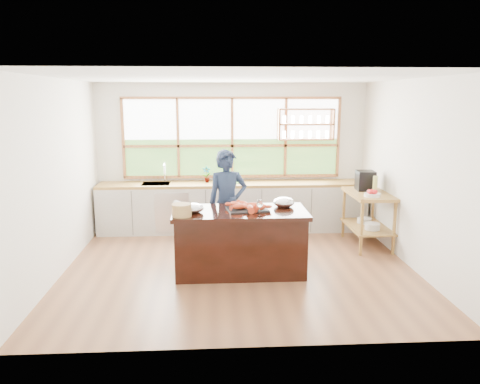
{
  "coord_description": "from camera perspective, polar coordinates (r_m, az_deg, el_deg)",
  "views": [
    {
      "loc": [
        -0.38,
        -6.48,
        2.44
      ],
      "look_at": [
        0.02,
        0.15,
        1.09
      ],
      "focal_mm": 35.0,
      "sensor_mm": 36.0,
      "label": 1
    }
  ],
  "objects": [
    {
      "name": "ground_plane",
      "position": [
        6.93,
        -0.1,
        -9.11
      ],
      "size": [
        5.0,
        5.0,
        0.0
      ],
      "primitive_type": "plane",
      "color": "brown"
    },
    {
      "name": "mixing_bowl_left",
      "position": [
        6.38,
        -5.7,
        -1.98
      ],
      "size": [
        0.28,
        0.28,
        0.14
      ],
      "primitive_type": "ellipsoid",
      "color": "silver",
      "rests_on": "island"
    },
    {
      "name": "wine_glass",
      "position": [
        6.13,
        2.43,
        -1.5
      ],
      "size": [
        0.08,
        0.08,
        0.22
      ],
      "color": "silver",
      "rests_on": "island"
    },
    {
      "name": "wine_bottle",
      "position": [
        7.83,
        16.15,
        0.81
      ],
      "size": [
        0.08,
        0.08,
        0.3
      ],
      "primitive_type": "cylinder",
      "rotation": [
        0.0,
        0.0,
        -0.12
      ],
      "color": "#AEB956",
      "rests_on": "right_shelf_unit"
    },
    {
      "name": "espresso_machine",
      "position": [
        8.13,
        15.03,
        1.36
      ],
      "size": [
        0.31,
        0.32,
        0.33
      ],
      "primitive_type": "cube",
      "rotation": [
        0.0,
        0.0,
        -0.06
      ],
      "color": "black",
      "rests_on": "right_shelf_unit"
    },
    {
      "name": "lobster_pile",
      "position": [
        6.48,
        0.87,
        -1.72
      ],
      "size": [
        0.55,
        0.48,
        0.08
      ],
      "color": "#D85F20",
      "rests_on": "slate_board"
    },
    {
      "name": "wicker_basket",
      "position": [
        6.19,
        -7.12,
        -2.21
      ],
      "size": [
        0.26,
        0.26,
        0.17
      ],
      "primitive_type": "cylinder",
      "color": "#A68C51",
      "rests_on": "island"
    },
    {
      "name": "potted_plant",
      "position": [
        8.59,
        -4.09,
        2.16
      ],
      "size": [
        0.17,
        0.12,
        0.3
      ],
      "primitive_type": "imported",
      "rotation": [
        0.0,
        0.0,
        0.09
      ],
      "color": "slate",
      "rests_on": "back_counter"
    },
    {
      "name": "fruit_bowl",
      "position": [
        7.66,
        15.82,
        -0.22
      ],
      "size": [
        0.25,
        0.25,
        0.11
      ],
      "color": "silver",
      "rests_on": "right_shelf_unit"
    },
    {
      "name": "slate_board",
      "position": [
        6.51,
        0.93,
        -2.12
      ],
      "size": [
        0.6,
        0.48,
        0.02
      ],
      "primitive_type": "cube",
      "rotation": [
        0.0,
        0.0,
        0.15
      ],
      "color": "black",
      "rests_on": "island"
    },
    {
      "name": "room_shell",
      "position": [
        7.04,
        -0.16,
        5.88
      ],
      "size": [
        5.02,
        4.52,
        2.71
      ],
      "color": "silver",
      "rests_on": "ground_plane"
    },
    {
      "name": "right_shelf_unit",
      "position": [
        8.01,
        15.35,
        -2.16
      ],
      "size": [
        0.62,
        1.1,
        0.9
      ],
      "color": "olive",
      "rests_on": "ground_plane"
    },
    {
      "name": "cutting_board",
      "position": [
        8.56,
        -1.2,
        1.18
      ],
      "size": [
        0.43,
        0.35,
        0.01
      ],
      "primitive_type": "cube",
      "rotation": [
        0.0,
        0.0,
        0.13
      ],
      "color": "#6ED247",
      "rests_on": "back_counter"
    },
    {
      "name": "island",
      "position": [
        6.59,
        -0.0,
        -6.03
      ],
      "size": [
        1.85,
        0.9,
        0.9
      ],
      "color": "black",
      "rests_on": "ground_plane"
    },
    {
      "name": "back_counter",
      "position": [
        8.66,
        -0.98,
        -1.77
      ],
      "size": [
        4.9,
        0.63,
        0.9
      ],
      "color": "beige",
      "rests_on": "ground_plane"
    },
    {
      "name": "cook",
      "position": [
        7.12,
        -1.54,
        -1.53
      ],
      "size": [
        0.67,
        0.5,
        1.67
      ],
      "primitive_type": "imported",
      "rotation": [
        0.0,
        0.0,
        0.18
      ],
      "color": "#19243D",
      "rests_on": "ground_plane"
    },
    {
      "name": "parchment_roll",
      "position": [
        6.69,
        -7.19,
        -1.55
      ],
      "size": [
        0.24,
        0.29,
        0.08
      ],
      "primitive_type": "cylinder",
      "rotation": [
        1.57,
        0.0,
        0.63
      ],
      "color": "silver",
      "rests_on": "island"
    },
    {
      "name": "mixing_bowl_right",
      "position": [
        6.71,
        5.36,
        -1.25
      ],
      "size": [
        0.31,
        0.31,
        0.15
      ],
      "primitive_type": "ellipsoid",
      "color": "silver",
      "rests_on": "island"
    }
  ]
}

